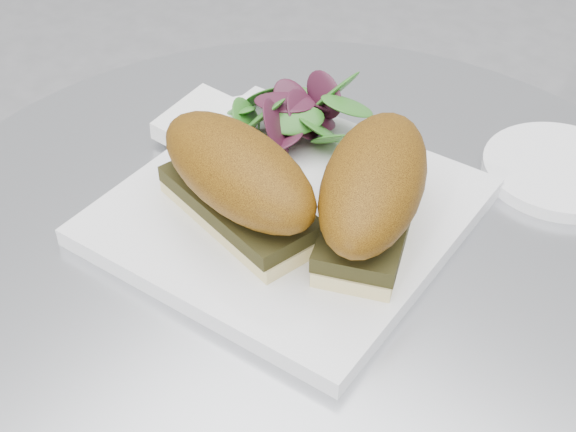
# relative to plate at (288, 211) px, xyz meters

# --- Properties ---
(table) EXTENTS (0.70, 0.70, 0.73)m
(table) POSITION_rel_plate_xyz_m (0.03, -0.02, -0.25)
(table) COLOR silver
(table) RESTS_ON ground
(plate) EXTENTS (0.28, 0.28, 0.02)m
(plate) POSITION_rel_plate_xyz_m (0.00, 0.00, 0.00)
(plate) COLOR white
(plate) RESTS_ON table
(sandwich_left) EXTENTS (0.18, 0.11, 0.08)m
(sandwich_left) POSITION_rel_plate_xyz_m (-0.02, -0.04, 0.05)
(sandwich_left) COLOR beige
(sandwich_left) RESTS_ON plate
(sandwich_right) EXTENTS (0.13, 0.19, 0.08)m
(sandwich_right) POSITION_rel_plate_xyz_m (0.07, 0.01, 0.05)
(sandwich_right) COLOR beige
(sandwich_right) RESTS_ON plate
(salad) EXTENTS (0.12, 0.12, 0.05)m
(salad) POSITION_rel_plate_xyz_m (-0.05, 0.08, 0.03)
(salad) COLOR #3E872C
(salad) RESTS_ON plate
(napkin) EXTENTS (0.13, 0.13, 0.02)m
(napkin) POSITION_rel_plate_xyz_m (-0.11, 0.04, 0.00)
(napkin) COLOR white
(napkin) RESTS_ON table
(saucer) EXTENTS (0.14, 0.14, 0.01)m
(saucer) POSITION_rel_plate_xyz_m (0.16, 0.19, -0.00)
(saucer) COLOR white
(saucer) RESTS_ON table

